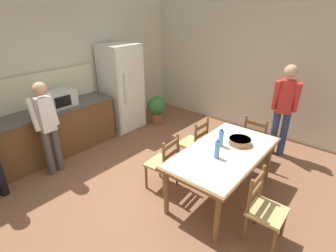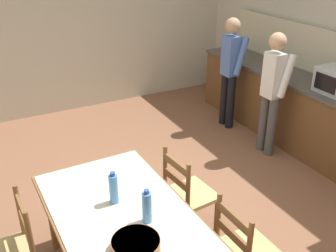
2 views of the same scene
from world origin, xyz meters
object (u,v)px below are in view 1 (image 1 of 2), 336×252
Objects in this scene: chair_side_far_right at (194,143)px; chair_head_end at (256,140)px; bottle_near_centre at (217,150)px; bottle_off_centre at (221,138)px; serving_bowl at (240,141)px; potted_plant at (156,108)px; chair_side_far_left at (164,163)px; person_by_table at (284,107)px; person_at_counter at (47,124)px; chair_side_near_left at (264,210)px; microwave at (60,99)px; dining_table at (224,156)px; refrigerator at (122,88)px.

chair_head_end is at bearing 135.45° from chair_side_far_right.
bottle_near_centre reaches higher than chair_side_far_right.
bottle_off_centre reaches higher than serving_bowl.
chair_side_far_left is at bearing -134.61° from potted_plant.
serving_bowl is (0.55, -0.06, -0.07)m from bottle_near_centre.
chair_side_far_right is 1.76m from person_by_table.
chair_side_far_right is at bearing -134.96° from person_at_counter.
chair_head_end is (0.89, 0.09, -0.37)m from serving_bowl.
chair_side_near_left is (-1.61, -0.81, 0.00)m from chair_head_end.
person_at_counter is (-0.55, -0.52, -0.18)m from microwave.
serving_bowl is (0.32, -0.07, 0.13)m from dining_table.
serving_bowl is 3.03m from person_at_counter.
microwave is 0.55× the size of chair_head_end.
bottle_near_centre reaches higher than chair_side_near_left.
chair_head_end is at bearing -134.41° from person_at_counter.
bottle_near_centre is 1.00× the size of bottle_off_centre.
chair_side_far_left is (-0.20, 0.77, -0.44)m from bottle_near_centre.
chair_side_near_left reaches higher than dining_table.
bottle_off_centre reaches higher than chair_side_near_left.
bottle_near_centre is at bearing -80.05° from microwave.
person_by_table is at bearing -71.22° from refrigerator.
chair_side_near_left is at bearing -102.27° from bottle_near_centre.
person_at_counter is 4.07m from person_by_table.
bottle_near_centre reaches higher than dining_table.
microwave is 3.27m from serving_bowl.
chair_side_near_left reaches higher than serving_bowl.
serving_bowl is at bearing -70.61° from microwave.
serving_bowl is 0.97m from chair_head_end.
potted_plant is (1.57, 2.56, -0.50)m from bottle_near_centre.
person_at_counter is at bearing -57.80° from person_by_table.
chair_side_near_left is (0.03, -1.55, 0.00)m from chair_side_far_left.
chair_side_far_left is 1.00× the size of chair_head_end.
dining_table is 2.04× the size of chair_side_far_left.
bottle_near_centre is (-0.91, -2.99, -0.06)m from refrigerator.
person_by_table is at bearing -10.63° from bottle_off_centre.
bottle_off_centre is 2.74m from person_at_counter.
microwave reaches higher than chair_head_end.
dining_table is 0.91m from chair_side_near_left.
chair_side_near_left is (-0.49, -0.91, -0.44)m from bottle_off_centre.
person_at_counter is at bearing -165.86° from refrigerator.
bottle_near_centre is at bearing -121.48° from potted_plant.
chair_side_far_left is (-1.11, -2.22, -0.50)m from refrigerator.
bottle_near_centre reaches higher than potted_plant.
bottle_off_centre is 1.70m from person_by_table.
person_at_counter is at bearing 113.34° from bottle_near_centre.
chair_side_far_right is (1.16, -2.22, -0.63)m from microwave.
bottle_near_centre is 0.17× the size of person_at_counter.
person_at_counter reaches higher than serving_bowl.
chair_side_near_left is 0.53× the size of person_by_table.
person_at_counter is (-0.91, 3.27, 0.45)m from chair_side_near_left.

